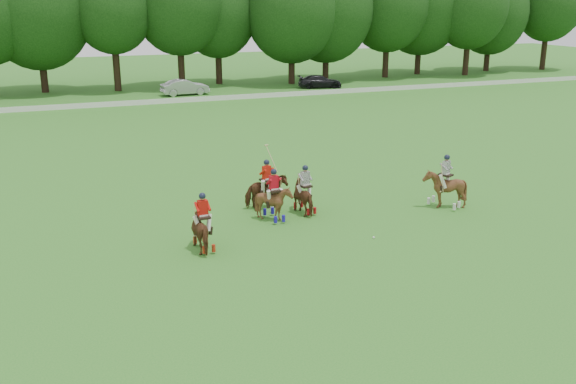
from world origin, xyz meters
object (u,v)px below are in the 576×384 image
object	(u,v)px
car_right	(320,82)
polo_red_a	(204,230)
polo_stripe_a	(305,196)
polo_ball	(374,237)
polo_stripe_b	(445,188)
polo_red_c	(274,202)
car_mid	(185,87)
polo_red_b	(267,192)

from	to	relation	value
car_right	polo_red_a	distance (m)	45.74
polo_red_a	polo_stripe_a	distance (m)	5.82
car_right	polo_ball	bearing A→B (deg)	171.39
polo_stripe_a	polo_stripe_b	size ratio (longest dim) A/B	0.88
polo_red_c	polo_stripe_b	distance (m)	7.83
polo_red_a	polo_red_c	world-z (taller)	polo_red_c
car_mid	polo_red_c	distance (m)	37.89
polo_red_b	polo_red_c	xyz separation A→B (m)	(-0.22, -1.51, -0.01)
car_mid	polo_red_b	xyz separation A→B (m)	(-4.34, -36.11, 0.05)
car_right	polo_red_a	xyz separation A→B (m)	(-22.53, -39.81, 0.14)
car_right	polo_stripe_a	size ratio (longest dim) A/B	2.11
polo_red_c	polo_stripe_b	world-z (taller)	polo_stripe_b
polo_red_c	polo_stripe_a	size ratio (longest dim) A/B	1.04
car_mid	polo_red_c	size ratio (longest dim) A/B	2.05
car_mid	polo_stripe_a	world-z (taller)	polo_stripe_a
polo_red_b	polo_stripe_a	size ratio (longest dim) A/B	1.31
car_right	polo_red_b	size ratio (longest dim) A/B	1.62
polo_red_b	polo_stripe_b	world-z (taller)	polo_red_b
polo_red_b	polo_stripe_a	world-z (taller)	polo_red_b
polo_red_b	polo_red_c	bearing A→B (deg)	-98.15
polo_red_a	polo_red_c	xyz separation A→B (m)	(3.60, 2.19, 0.00)
car_right	polo_red_c	distance (m)	42.11
car_mid	polo_red_c	xyz separation A→B (m)	(-4.55, -37.62, 0.04)
polo_red_b	car_right	bearing A→B (deg)	62.61
car_mid	polo_stripe_b	size ratio (longest dim) A/B	1.89
polo_red_a	polo_stripe_b	distance (m)	11.39
polo_red_c	car_right	bearing A→B (deg)	63.30
polo_red_a	polo_red_b	distance (m)	5.32
polo_stripe_b	polo_ball	bearing A→B (deg)	-154.22
polo_red_b	polo_ball	distance (m)	5.74
car_right	polo_red_b	bearing A→B (deg)	165.29
polo_stripe_b	polo_ball	world-z (taller)	polo_stripe_b
car_right	polo_stripe_b	xyz separation A→B (m)	(-11.18, -38.78, 0.24)
polo_red_b	polo_stripe_a	bearing A→B (deg)	-38.35
car_mid	polo_red_c	world-z (taller)	polo_red_c
polo_red_a	polo_stripe_a	bearing A→B (deg)	26.60
polo_red_a	polo_ball	bearing A→B (deg)	-11.41
car_right	polo_stripe_a	bearing A→B (deg)	167.71
polo_ball	polo_stripe_b	bearing A→B (deg)	25.78
polo_red_a	polo_red_b	size ratio (longest dim) A/B	0.79
polo_red_a	polo_ball	xyz separation A→B (m)	(6.50, -1.31, -0.75)
car_mid	polo_stripe_a	size ratio (longest dim) A/B	2.14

